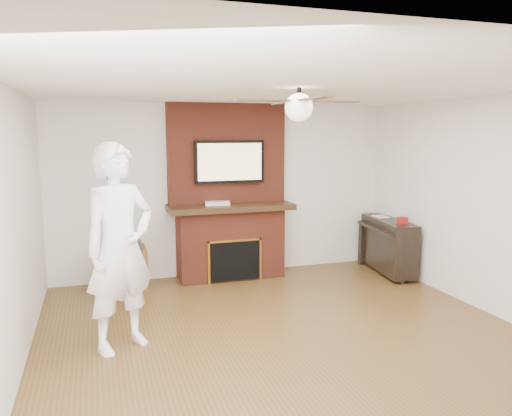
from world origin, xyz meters
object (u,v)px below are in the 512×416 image
object	(u,v)px
fireplace	(229,209)
piano	(388,244)
person	(120,248)
side_table	(125,266)

from	to	relation	value
fireplace	piano	world-z (taller)	fireplace
fireplace	person	bearing A→B (deg)	-128.36
person	side_table	size ratio (longest dim) A/B	3.11
fireplace	side_table	world-z (taller)	fireplace
piano	person	bearing A→B (deg)	-151.38
fireplace	side_table	bearing A→B (deg)	-177.41
fireplace	piano	size ratio (longest dim) A/B	1.96
side_table	fireplace	bearing A→B (deg)	2.40
person	side_table	world-z (taller)	person
fireplace	piano	xyz separation A→B (m)	(2.30, -0.55, -0.56)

